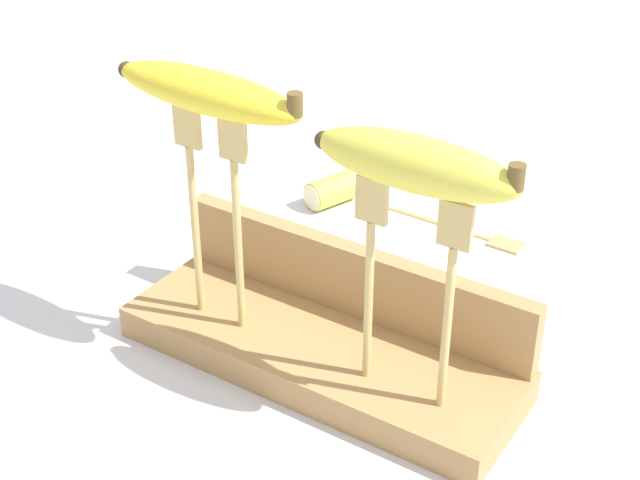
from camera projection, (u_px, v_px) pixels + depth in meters
name	position (u px, v px, depth m)	size (l,w,h in m)	color
ground_plane	(320.00, 366.00, 0.82)	(3.00, 3.00, 0.00)	silver
wooden_board	(320.00, 353.00, 0.82)	(0.36, 0.12, 0.03)	#A87F4C
board_backstop	(352.00, 279.00, 0.83)	(0.35, 0.02, 0.07)	#A87F4C
fork_stand_left	(214.00, 201.00, 0.78)	(0.07, 0.01, 0.20)	tan
fork_stand_right	(409.00, 276.00, 0.69)	(0.09, 0.01, 0.18)	tan
banana_raised_left	(207.00, 92.00, 0.73)	(0.19, 0.05, 0.04)	yellow
banana_raised_right	(415.00, 164.00, 0.65)	(0.16, 0.04, 0.04)	#DBD147
fork_fallen_near	(469.00, 231.00, 1.02)	(0.18, 0.03, 0.01)	tan
banana_chunk_near	(331.00, 191.00, 1.07)	(0.05, 0.07, 0.03)	#DBD147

